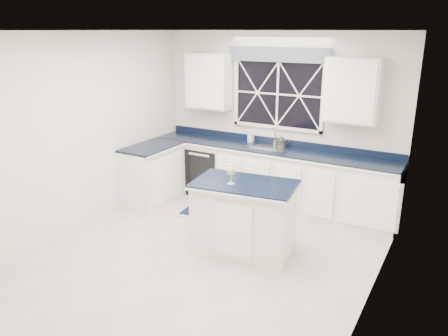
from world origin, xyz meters
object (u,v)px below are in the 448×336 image
Objects in this scene: dishwasher at (210,170)px; island at (244,217)px; kettle at (281,142)px; soap_bottle at (251,136)px; wine_glass at (231,170)px; faucet at (275,136)px.

island is at bearing -47.08° from dishwasher.
soap_bottle reaches higher than kettle.
soap_bottle reaches higher than island.
kettle is at bearing 5.29° from dishwasher.
wine_glass reaches higher than island.
soap_bottle is (-0.69, 1.93, -0.07)m from wine_glass.
dishwasher is at bearing 128.34° from wine_glass.
island is 2.06m from soap_bottle.
kettle is 0.58m from soap_bottle.
kettle is 1.84m from wine_glass.
dishwasher is at bearing 125.07° from island.
kettle is 1.28× the size of soap_bottle.
kettle is (1.25, 0.12, 0.62)m from dishwasher.
dishwasher is 1.31m from faucet.
wine_glass is at bearing -142.98° from island.
wine_glass reaches higher than soap_bottle.
dishwasher is at bearing -169.98° from faucet.
dishwasher is at bearing 160.97° from kettle.
faucet is 0.23× the size of island.
kettle is at bearing 90.13° from island.
faucet is 1.94m from wine_glass.
island reaches higher than dishwasher.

